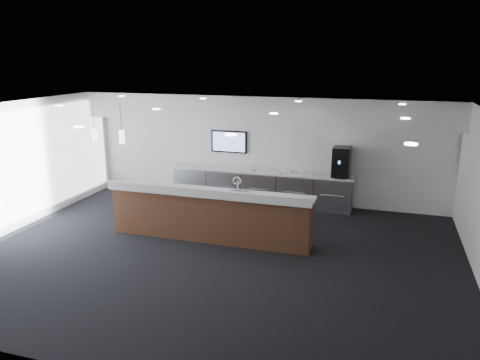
% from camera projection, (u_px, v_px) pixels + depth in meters
% --- Properties ---
extents(ground, '(10.00, 10.00, 0.00)m').
position_uv_depth(ground, '(215.00, 254.00, 9.73)').
color(ground, black).
rests_on(ground, ground).
extents(ceiling, '(10.00, 8.00, 0.02)m').
position_uv_depth(ceiling, '(213.00, 110.00, 8.95)').
color(ceiling, black).
rests_on(ceiling, back_wall).
extents(back_wall, '(10.00, 0.02, 3.00)m').
position_uv_depth(back_wall, '(264.00, 148.00, 13.03)').
color(back_wall, white).
rests_on(back_wall, ground).
extents(left_wall, '(0.02, 8.00, 3.00)m').
position_uv_depth(left_wall, '(11.00, 168.00, 10.79)').
color(left_wall, white).
rests_on(left_wall, ground).
extents(soffit_bulkhead, '(10.00, 0.90, 0.70)m').
position_uv_depth(soffit_bulkhead, '(260.00, 109.00, 12.32)').
color(soffit_bulkhead, silver).
rests_on(soffit_bulkhead, back_wall).
extents(alcove_panel, '(9.80, 0.06, 1.40)m').
position_uv_depth(alcove_panel, '(264.00, 145.00, 12.98)').
color(alcove_panel, silver).
rests_on(alcove_panel, back_wall).
extents(window_blinds_wall, '(0.04, 7.36, 2.55)m').
position_uv_depth(window_blinds_wall, '(12.00, 168.00, 10.78)').
color(window_blinds_wall, silver).
rests_on(window_blinds_wall, left_wall).
extents(back_credenza, '(5.06, 0.66, 0.95)m').
position_uv_depth(back_credenza, '(260.00, 187.00, 12.96)').
color(back_credenza, '#97999F').
rests_on(back_credenza, ground).
extents(wall_tv, '(1.05, 0.08, 0.62)m').
position_uv_depth(wall_tv, '(229.00, 142.00, 13.19)').
color(wall_tv, black).
rests_on(wall_tv, back_wall).
extents(pendant_left, '(0.12, 0.12, 0.30)m').
position_uv_depth(pendant_left, '(127.00, 136.00, 10.58)').
color(pendant_left, '#F2E4BC').
rests_on(pendant_left, ceiling).
extents(pendant_right, '(0.12, 0.12, 0.30)m').
position_uv_depth(pendant_right, '(100.00, 134.00, 10.78)').
color(pendant_right, '#F2E4BC').
rests_on(pendant_right, ceiling).
extents(ceiling_can_lights, '(7.00, 5.00, 0.02)m').
position_uv_depth(ceiling_can_lights, '(213.00, 111.00, 8.96)').
color(ceiling_can_lights, white).
rests_on(ceiling_can_lights, ceiling).
extents(service_counter, '(4.63, 0.78, 1.49)m').
position_uv_depth(service_counter, '(210.00, 214.00, 10.43)').
color(service_counter, '#482718').
rests_on(service_counter, ground).
extents(coffee_machine, '(0.46, 0.59, 0.78)m').
position_uv_depth(coffee_machine, '(341.00, 162.00, 12.09)').
color(coffee_machine, black).
rests_on(coffee_machine, back_credenza).
extents(info_sign_left, '(0.15, 0.05, 0.21)m').
position_uv_depth(info_sign_left, '(254.00, 167.00, 12.80)').
color(info_sign_left, white).
rests_on(info_sign_left, back_credenza).
extents(info_sign_right, '(0.20, 0.05, 0.26)m').
position_uv_depth(info_sign_right, '(283.00, 168.00, 12.50)').
color(info_sign_right, white).
rests_on(info_sign_right, back_credenza).
extents(cup_0, '(0.09, 0.09, 0.09)m').
position_uv_depth(cup_0, '(312.00, 173.00, 12.32)').
color(cup_0, white).
rests_on(cup_0, back_credenza).
extents(cup_1, '(0.13, 0.13, 0.09)m').
position_uv_depth(cup_1, '(307.00, 173.00, 12.36)').
color(cup_1, white).
rests_on(cup_1, back_credenza).
extents(cup_2, '(0.11, 0.11, 0.09)m').
position_uv_depth(cup_2, '(301.00, 173.00, 12.40)').
color(cup_2, white).
rests_on(cup_2, back_credenza).
extents(cup_3, '(0.12, 0.12, 0.09)m').
position_uv_depth(cup_3, '(296.00, 172.00, 12.45)').
color(cup_3, white).
rests_on(cup_3, back_credenza).
extents(cup_4, '(0.13, 0.13, 0.09)m').
position_uv_depth(cup_4, '(291.00, 172.00, 12.49)').
color(cup_4, white).
rests_on(cup_4, back_credenza).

